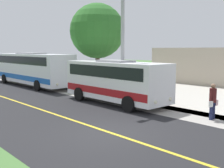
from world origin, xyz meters
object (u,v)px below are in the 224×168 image
(shuttle_bus_front, at_px, (115,80))
(transit_bus_rear, at_px, (31,68))
(street_light_pole, at_px, (121,30))
(tree_curbside, at_px, (97,31))
(pedestrian_with_bags, at_px, (213,100))

(shuttle_bus_front, height_order, transit_bus_rear, transit_bus_rear)
(street_light_pole, xyz_separation_m, tree_curbside, (-2.52, -5.46, 0.31))
(tree_curbside, bearing_deg, transit_bus_rear, -66.19)
(transit_bus_rear, bearing_deg, pedestrian_with_bags, 92.07)
(street_light_pole, relative_size, tree_curbside, 1.17)
(tree_curbside, bearing_deg, pedestrian_with_bags, 79.20)
(pedestrian_with_bags, xyz_separation_m, street_light_pole, (0.30, -6.13, 3.68))
(pedestrian_with_bags, relative_size, street_light_pole, 0.21)
(street_light_pole, bearing_deg, shuttle_bus_front, -13.86)
(shuttle_bus_front, bearing_deg, pedestrian_with_bags, 96.57)
(shuttle_bus_front, bearing_deg, transit_bus_rear, -90.32)
(shuttle_bus_front, xyz_separation_m, pedestrian_with_bags, (-0.72, 6.23, -0.56))
(pedestrian_with_bags, bearing_deg, tree_curbside, -100.80)
(pedestrian_with_bags, xyz_separation_m, tree_curbside, (-2.21, -11.59, 3.99))
(shuttle_bus_front, xyz_separation_m, transit_bus_rear, (-0.07, -11.85, 0.19))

